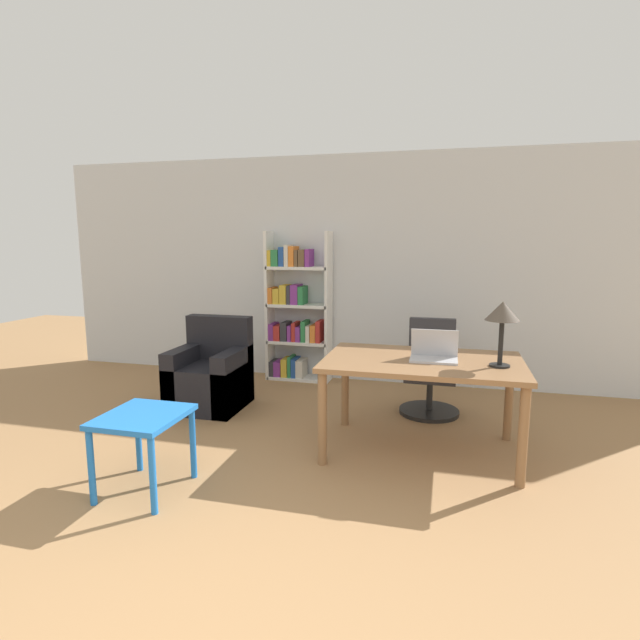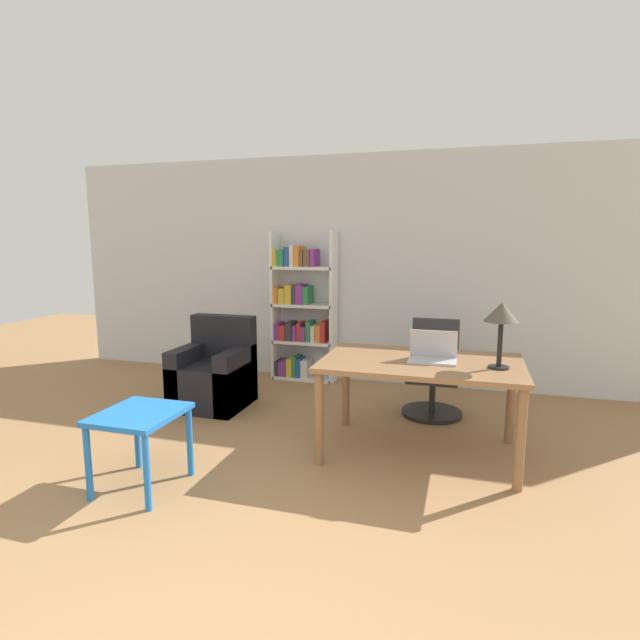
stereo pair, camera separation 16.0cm
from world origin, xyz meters
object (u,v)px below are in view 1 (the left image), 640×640
(office_chair, at_px, (430,373))
(armchair, at_px, (211,377))
(desk, at_px, (422,371))
(bookshelf, at_px, (295,313))
(side_table_blue, at_px, (143,427))
(table_lamp, at_px, (503,314))
(laptop, at_px, (434,354))

(office_chair, xyz_separation_m, armchair, (-2.20, -0.41, -0.08))
(desk, bearing_deg, bookshelf, 132.08)
(office_chair, xyz_separation_m, side_table_blue, (-1.82, -2.13, 0.06))
(office_chair, height_order, side_table_blue, office_chair)
(desk, xyz_separation_m, armchair, (-2.16, 0.59, -0.36))
(table_lamp, relative_size, office_chair, 0.53)
(table_lamp, bearing_deg, desk, 171.70)
(laptop, relative_size, table_lamp, 0.74)
(desk, bearing_deg, laptop, 0.33)
(desk, height_order, bookshelf, bookshelf)
(table_lamp, relative_size, bookshelf, 0.27)
(office_chair, bearing_deg, desk, -92.07)
(office_chair, height_order, bookshelf, bookshelf)
(laptop, relative_size, armchair, 0.40)
(bookshelf, bearing_deg, armchair, -113.81)
(armchair, bearing_deg, desk, -15.40)
(laptop, height_order, office_chair, laptop)
(laptop, height_order, bookshelf, bookshelf)
(desk, xyz_separation_m, table_lamp, (0.57, -0.08, 0.49))
(laptop, bearing_deg, desk, -179.67)
(bookshelf, bearing_deg, desk, -47.92)
(laptop, xyz_separation_m, side_table_blue, (-1.87, -1.13, -0.37))
(desk, xyz_separation_m, laptop, (0.09, 0.00, 0.15))
(desk, bearing_deg, office_chair, 87.93)
(laptop, distance_m, table_lamp, 0.60)
(side_table_blue, height_order, bookshelf, bookshelf)
(laptop, bearing_deg, armchair, 165.17)
(desk, relative_size, laptop, 4.24)
(desk, height_order, armchair, armchair)
(desk, height_order, table_lamp, table_lamp)
(armchair, bearing_deg, side_table_blue, -77.80)
(office_chair, xyz_separation_m, bookshelf, (-1.66, 0.80, 0.43))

